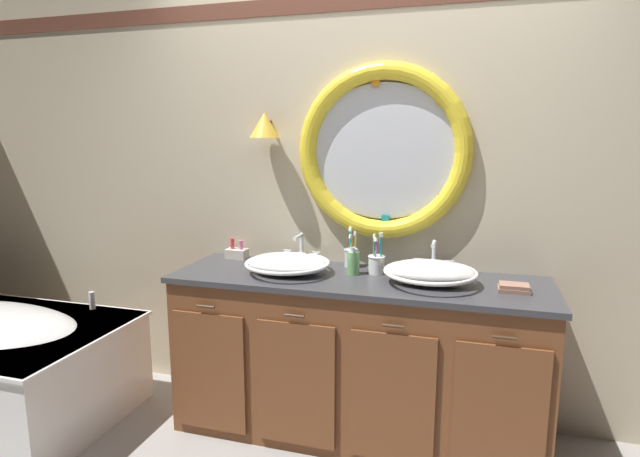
# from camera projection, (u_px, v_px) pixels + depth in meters

# --- Properties ---
(ground_plane) EXTENTS (14.00, 14.00, 0.00)m
(ground_plane) POSITION_uv_depth(u_px,v_px,m) (338.00, 457.00, 2.60)
(ground_plane) COLOR gray
(back_wall_assembly) EXTENTS (6.40, 0.26, 2.60)m
(back_wall_assembly) POSITION_uv_depth(u_px,v_px,m) (366.00, 188.00, 2.91)
(back_wall_assembly) COLOR beige
(back_wall_assembly) RESTS_ON ground_plane
(vanity_counter) EXTENTS (1.97, 0.63, 0.88)m
(vanity_counter) POSITION_uv_depth(u_px,v_px,m) (356.00, 355.00, 2.75)
(vanity_counter) COLOR brown
(vanity_counter) RESTS_ON ground_plane
(sink_basin_left) EXTENTS (0.46, 0.46, 0.10)m
(sink_basin_left) POSITION_uv_depth(u_px,v_px,m) (287.00, 263.00, 2.75)
(sink_basin_left) COLOR white
(sink_basin_left) RESTS_ON vanity_counter
(sink_basin_right) EXTENTS (0.46, 0.46, 0.12)m
(sink_basin_right) POSITION_uv_depth(u_px,v_px,m) (430.00, 272.00, 2.53)
(sink_basin_right) COLOR white
(sink_basin_right) RESTS_ON vanity_counter
(faucet_set_left) EXTENTS (0.23, 0.15, 0.18)m
(faucet_set_left) POSITION_uv_depth(u_px,v_px,m) (301.00, 251.00, 2.96)
(faucet_set_left) COLOR silver
(faucet_set_left) RESTS_ON vanity_counter
(faucet_set_right) EXTENTS (0.22, 0.14, 0.18)m
(faucet_set_right) POSITION_uv_depth(u_px,v_px,m) (434.00, 260.00, 2.76)
(faucet_set_right) COLOR silver
(faucet_set_right) RESTS_ON vanity_counter
(toothbrush_holder_left) EXTENTS (0.08, 0.08, 0.22)m
(toothbrush_holder_left) POSITION_uv_depth(u_px,v_px,m) (351.00, 256.00, 2.88)
(toothbrush_holder_left) COLOR silver
(toothbrush_holder_left) RESTS_ON vanity_counter
(toothbrush_holder_right) EXTENTS (0.09, 0.09, 0.23)m
(toothbrush_holder_right) POSITION_uv_depth(u_px,v_px,m) (376.00, 263.00, 2.73)
(toothbrush_holder_right) COLOR white
(toothbrush_holder_right) RESTS_ON vanity_counter
(soap_dispenser) EXTENTS (0.06, 0.07, 0.15)m
(soap_dispenser) POSITION_uv_depth(u_px,v_px,m) (353.00, 262.00, 2.72)
(soap_dispenser) COLOR #6BAD66
(soap_dispenser) RESTS_ON vanity_counter
(folded_hand_towel) EXTENTS (0.15, 0.10, 0.04)m
(folded_hand_towel) POSITION_uv_depth(u_px,v_px,m) (514.00, 288.00, 2.42)
(folded_hand_towel) COLOR #936B56
(folded_hand_towel) RESTS_ON vanity_counter
(toiletry_basket) EXTENTS (0.12, 0.08, 0.12)m
(toiletry_basket) POSITION_uv_depth(u_px,v_px,m) (237.00, 253.00, 3.08)
(toiletry_basket) COLOR beige
(toiletry_basket) RESTS_ON vanity_counter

